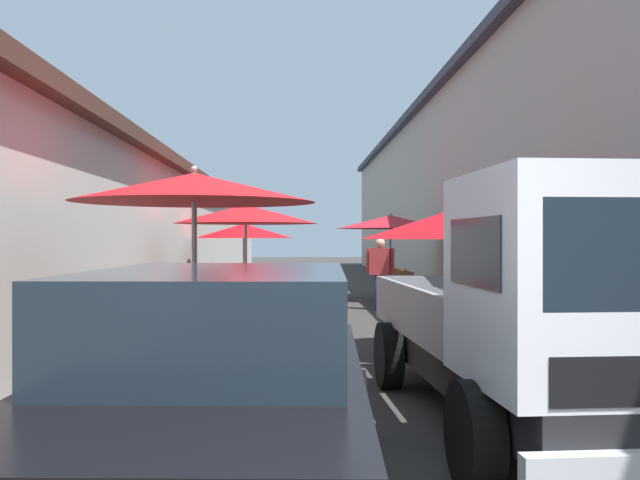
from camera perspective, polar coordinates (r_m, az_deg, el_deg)
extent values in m
plane|color=#33302D|center=(15.50, 0.21, -5.95)|extent=(90.00, 90.00, 0.00)
cube|color=beige|center=(18.76, -21.63, 0.05)|extent=(49.50, 7.00, 3.24)
cube|color=#4C3328|center=(18.84, -21.64, 5.35)|extent=(49.80, 7.50, 0.24)
cube|color=#A39E93|center=(19.20, 21.05, 3.86)|extent=(49.50, 7.00, 5.79)
cube|color=#383D4C|center=(19.63, 21.06, 12.67)|extent=(49.80, 7.50, 0.24)
cylinder|color=#9E9EA3|center=(7.31, -10.39, -3.63)|extent=(0.06, 0.06, 2.33)
cone|color=red|center=(7.31, -10.39, 4.30)|extent=(2.54, 2.54, 0.31)
sphere|color=#9E9EA3|center=(7.33, -10.39, 5.81)|extent=(0.07, 0.07, 0.07)
cube|color=olive|center=(7.28, -8.63, -9.85)|extent=(0.75, 0.63, 0.76)
sphere|color=orange|center=(7.30, -7.45, -6.44)|extent=(0.09, 0.09, 0.09)
sphere|color=orange|center=(7.25, -7.95, -6.48)|extent=(0.09, 0.09, 0.09)
sphere|color=orange|center=(6.96, -7.23, -6.31)|extent=(0.09, 0.09, 0.09)
sphere|color=orange|center=(7.33, -9.48, -6.41)|extent=(0.09, 0.09, 0.09)
sphere|color=orange|center=(6.97, -9.12, -6.75)|extent=(0.09, 0.09, 0.09)
sphere|color=orange|center=(7.10, -7.50, -6.62)|extent=(0.09, 0.09, 0.09)
cylinder|color=#9E9EA3|center=(9.68, 10.82, -3.57)|extent=(0.06, 0.06, 2.04)
cone|color=red|center=(9.67, 10.82, 1.27)|extent=(2.52, 2.52, 0.40)
sphere|color=#9E9EA3|center=(9.67, 10.82, 2.69)|extent=(0.07, 0.07, 0.07)
cube|color=#9E7547|center=(9.53, 11.24, -7.59)|extent=(0.98, 0.78, 0.73)
sphere|color=orange|center=(9.29, 9.80, -5.24)|extent=(0.09, 0.09, 0.09)
sphere|color=orange|center=(9.67, 11.66, -5.03)|extent=(0.09, 0.09, 0.09)
sphere|color=orange|center=(9.39, 11.01, -5.19)|extent=(0.09, 0.09, 0.09)
sphere|color=orange|center=(9.69, 11.73, -4.70)|extent=(0.09, 0.09, 0.09)
cylinder|color=#9E9EA3|center=(18.37, 5.86, -1.46)|extent=(0.06, 0.06, 2.26)
cone|color=red|center=(18.37, 5.86, 1.51)|extent=(2.88, 2.88, 0.36)
sphere|color=#9E9EA3|center=(18.38, 5.86, 2.19)|extent=(0.07, 0.07, 0.07)
cube|color=olive|center=(18.27, 6.57, -3.83)|extent=(0.75, 0.68, 0.76)
sphere|color=orange|center=(18.06, 7.07, -2.52)|extent=(0.09, 0.09, 0.09)
sphere|color=orange|center=(18.29, 6.27, -2.49)|extent=(0.09, 0.09, 0.09)
sphere|color=orange|center=(18.20, 6.57, -2.50)|extent=(0.09, 0.09, 0.09)
cylinder|color=#9E9EA3|center=(17.86, -6.34, -1.89)|extent=(0.06, 0.06, 2.03)
cone|color=red|center=(17.85, -6.34, 0.76)|extent=(2.55, 2.55, 0.38)
sphere|color=#9E9EA3|center=(17.85, -6.34, 1.50)|extent=(0.07, 0.07, 0.07)
cube|color=olive|center=(17.95, -5.55, -3.78)|extent=(0.83, 0.78, 0.84)
sphere|color=orange|center=(18.00, -5.66, -2.11)|extent=(0.09, 0.09, 0.09)
sphere|color=orange|center=(18.15, -5.24, -2.26)|extent=(0.09, 0.09, 0.09)
sphere|color=orange|center=(17.94, -4.82, -2.29)|extent=(0.09, 0.09, 0.09)
sphere|color=orange|center=(17.78, -6.21, -2.31)|extent=(0.09, 0.09, 0.09)
sphere|color=orange|center=(17.88, -6.43, -2.30)|extent=(0.09, 0.09, 0.09)
cylinder|color=#9E9EA3|center=(13.86, -6.19, -1.86)|extent=(0.06, 0.06, 2.32)
cone|color=red|center=(13.86, -6.19, 2.16)|extent=(2.88, 2.88, 0.38)
sphere|color=#9E9EA3|center=(13.87, -6.19, 3.11)|extent=(0.07, 0.07, 0.07)
cube|color=olive|center=(13.95, -6.19, -4.99)|extent=(0.99, 0.61, 0.79)
sphere|color=orange|center=(13.77, -6.92, -3.21)|extent=(0.09, 0.09, 0.09)
sphere|color=orange|center=(13.75, -5.97, -3.22)|extent=(0.09, 0.09, 0.09)
sphere|color=orange|center=(14.10, -6.72, -3.14)|extent=(0.09, 0.09, 0.09)
sphere|color=orange|center=(13.78, -5.38, -2.99)|extent=(0.09, 0.09, 0.09)
sphere|color=orange|center=(13.93, -7.07, -3.18)|extent=(0.09, 0.09, 0.09)
cube|color=black|center=(4.29, -8.57, -14.38)|extent=(3.98, 1.90, 0.64)
cube|color=#19232D|center=(4.32, -8.25, -6.16)|extent=(2.41, 1.62, 0.56)
cylinder|color=black|center=(5.59, 2.75, -13.78)|extent=(0.61, 0.23, 0.60)
cylinder|color=black|center=(5.79, -15.01, -13.29)|extent=(0.61, 0.23, 0.60)
cube|color=black|center=(6.51, 15.79, -9.99)|extent=(4.87, 1.70, 0.36)
cube|color=silver|center=(4.92, 22.46, -2.95)|extent=(1.62, 1.82, 1.40)
cube|color=#19232D|center=(4.91, 22.46, -0.91)|extent=(1.13, 1.82, 0.45)
cube|color=gray|center=(7.51, 19.51, -5.33)|extent=(3.16, 0.22, 0.50)
cube|color=gray|center=(7.01, 7.07, -5.72)|extent=(3.16, 0.22, 0.50)
cube|color=gray|center=(8.70, 10.31, -4.58)|extent=(0.14, 1.65, 0.50)
cylinder|color=black|center=(4.76, 12.66, -15.53)|extent=(0.73, 0.26, 0.72)
cylinder|color=black|center=(8.17, 18.03, -8.91)|extent=(0.73, 0.26, 0.72)
cylinder|color=black|center=(7.68, 5.72, -9.49)|extent=(0.73, 0.26, 0.72)
cylinder|color=navy|center=(15.73, 5.31, -4.38)|extent=(0.14, 0.14, 0.81)
cylinder|color=navy|center=(15.77, 4.72, -4.37)|extent=(0.14, 0.14, 0.81)
cube|color=#B73333|center=(15.71, 5.02, -1.79)|extent=(0.35, 0.51, 0.61)
sphere|color=tan|center=(15.70, 5.02, -0.27)|extent=(0.22, 0.22, 0.22)
cylinder|color=#B73333|center=(15.65, 6.04, -1.69)|extent=(0.08, 0.08, 0.55)
cylinder|color=#B73333|center=(15.78, 4.00, -1.67)|extent=(0.08, 0.08, 0.55)
cylinder|color=black|center=(11.13, -9.01, -7.22)|extent=(0.45, 0.18, 0.44)
cylinder|color=black|center=(9.90, -8.45, -8.14)|extent=(0.45, 0.20, 0.44)
cube|color=red|center=(10.46, -8.72, -7.41)|extent=(0.94, 0.45, 0.08)
ellipsoid|color=black|center=(10.12, -8.59, -5.56)|extent=(0.60, 0.37, 0.20)
cube|color=red|center=(11.04, -8.99, -4.93)|extent=(0.20, 0.34, 0.56)
cylinder|color=silver|center=(10.96, -8.96, -4.44)|extent=(0.28, 0.11, 0.68)
cylinder|color=black|center=(10.86, -8.93, -2.63)|extent=(0.55, 0.15, 0.04)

